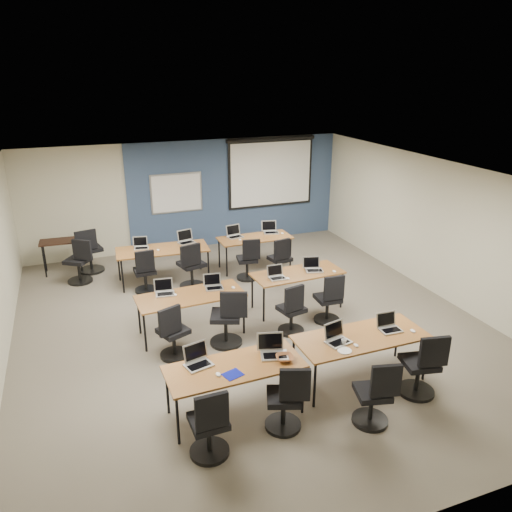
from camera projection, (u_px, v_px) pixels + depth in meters
name	position (u px, v px, depth m)	size (l,w,h in m)	color
floor	(250.00, 324.00, 8.99)	(8.00, 9.00, 0.02)	#6B6354
ceiling	(250.00, 176.00, 8.04)	(8.00, 9.00, 0.02)	white
wall_back	(188.00, 195.00, 12.45)	(8.00, 0.04, 2.70)	beige
wall_front	(419.00, 414.00, 4.58)	(8.00, 0.04, 2.70)	beige
wall_right	(440.00, 229.00, 9.85)	(0.04, 9.00, 2.70)	beige
blue_accent_panel	(236.00, 192.00, 12.84)	(5.50, 0.04, 2.70)	#3D5977
whiteboard	(177.00, 193.00, 12.25)	(1.28, 0.03, 0.98)	#A4ADB6
projector_screen	(271.00, 169.00, 12.91)	(2.40, 0.10, 1.82)	black
training_table_front_left	(235.00, 369.00, 6.45)	(1.80, 0.75, 0.73)	#A87644
training_table_front_right	(361.00, 339.00, 7.16)	(1.93, 0.80, 0.73)	olive
training_table_mid_left	(191.00, 298.00, 8.45)	(1.81, 0.75, 0.73)	olive
training_table_mid_right	(297.00, 275.00, 9.39)	(1.72, 0.72, 0.73)	#A46E47
training_table_back_left	(163.00, 251.00, 10.62)	(1.93, 0.80, 0.73)	olive
training_table_back_right	(255.00, 239.00, 11.34)	(1.66, 0.69, 0.73)	brown
laptop_0	(197.00, 360.00, 6.45)	(0.34, 0.29, 0.26)	#A3A3AF
mouse_0	(218.00, 374.00, 6.23)	(0.06, 0.10, 0.03)	white
task_chair_0	(210.00, 429.00, 5.80)	(0.48, 0.48, 0.97)	black
laptop_1	(273.00, 350.00, 6.67)	(0.36, 0.31, 0.27)	#BABABF
mouse_1	(289.00, 355.00, 6.66)	(0.06, 0.10, 0.03)	white
task_chair_1	(286.00, 403.00, 6.26)	(0.49, 0.47, 0.96)	black
laptop_2	(337.00, 337.00, 6.99)	(0.34, 0.29, 0.26)	silver
mouse_2	(356.00, 345.00, 6.89)	(0.06, 0.09, 0.03)	white
task_chair_2	(375.00, 399.00, 6.34)	(0.47, 0.47, 0.96)	black
laptop_3	(389.00, 326.00, 7.31)	(0.31, 0.27, 0.24)	#A9A8B0
mouse_3	(413.00, 331.00, 7.26)	(0.06, 0.10, 0.04)	white
task_chair_3	(422.00, 370.00, 6.92)	(0.51, 0.51, 0.99)	black
laptop_4	(164.00, 290.00, 8.48)	(0.32, 0.27, 0.24)	#ADADAD
mouse_4	(175.00, 295.00, 8.42)	(0.06, 0.09, 0.03)	white
task_chair_4	(173.00, 336.00, 7.82)	(0.50, 0.47, 0.96)	black
laptop_5	(213.00, 285.00, 8.70)	(0.31, 0.26, 0.23)	#B0B0B3
mouse_5	(233.00, 287.00, 8.70)	(0.06, 0.10, 0.03)	white
task_chair_5	(228.00, 322.00, 8.19)	(0.57, 0.54, 1.02)	black
laptop_6	(277.00, 275.00, 9.11)	(0.30, 0.25, 0.23)	#AAAAAA
mouse_6	(288.00, 278.00, 9.08)	(0.06, 0.10, 0.04)	white
task_chair_6	(292.00, 313.00, 8.56)	(0.46, 0.46, 0.95)	black
laptop_7	(313.00, 267.00, 9.46)	(0.32, 0.28, 0.25)	silver
mouse_7	(334.00, 271.00, 9.39)	(0.06, 0.10, 0.03)	white
task_chair_7	(329.00, 303.00, 8.94)	(0.47, 0.47, 0.95)	black
laptop_8	(141.00, 245.00, 10.63)	(0.30, 0.26, 0.23)	#AAA9AB
mouse_8	(158.00, 250.00, 10.50)	(0.06, 0.09, 0.03)	white
task_chair_8	(145.00, 275.00, 10.15)	(0.46, 0.46, 0.95)	black
laptop_9	(186.00, 240.00, 10.97)	(0.35, 0.30, 0.27)	#B0B0B3
mouse_9	(195.00, 245.00, 10.80)	(0.06, 0.09, 0.03)	white
task_chair_9	(192.00, 269.00, 10.33)	(0.55, 0.54, 1.02)	black
laptop_10	(234.00, 234.00, 11.34)	(0.34, 0.29, 0.26)	silver
mouse_10	(240.00, 240.00, 11.13)	(0.05, 0.09, 0.03)	white
task_chair_10	(248.00, 263.00, 10.78)	(0.47, 0.47, 0.95)	black
laptop_11	(270.00, 230.00, 11.63)	(0.35, 0.30, 0.26)	silver
mouse_11	(282.00, 233.00, 11.56)	(0.06, 0.10, 0.03)	white
task_chair_11	(280.00, 262.00, 10.79)	(0.48, 0.48, 0.96)	black
blue_mousepad	(233.00, 375.00, 6.25)	(0.23, 0.19, 0.01)	#0A1190
snack_bowl	(285.00, 358.00, 6.55)	(0.26, 0.26, 0.06)	brown
snack_plate	(345.00, 351.00, 6.77)	(0.19, 0.19, 0.01)	white
coffee_cup	(344.00, 342.00, 6.91)	(0.06, 0.06, 0.06)	white
utility_table	(61.00, 245.00, 11.08)	(0.87, 0.48, 0.75)	#361B12
spare_chair_a	(89.00, 254.00, 11.15)	(0.57, 0.57, 1.04)	black
spare_chair_b	(80.00, 265.00, 10.61)	(0.59, 0.52, 1.00)	black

